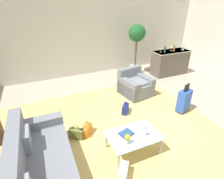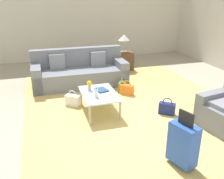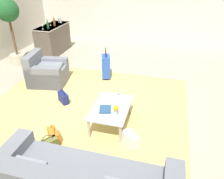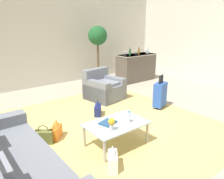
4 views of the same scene
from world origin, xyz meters
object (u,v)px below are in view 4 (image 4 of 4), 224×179
Objects in this scene: wine_glass_leftmost at (125,52)px; wine_glass_right_of_centre at (147,50)px; wine_bottle_green at (130,52)px; wine_bottle_amber at (139,51)px; coffee_table at (116,126)px; wine_bottle_clear at (148,51)px; armchair at (103,89)px; bar_console at (136,67)px; suitcase_blue at (160,94)px; coffee_table_book at (108,123)px; handbag_navy at (98,110)px; handbag_orange at (56,132)px; water_bottle at (129,117)px; couch at (6,174)px; flower_vase at (112,123)px; handbag_olive at (44,137)px; handbag_white at (113,161)px; wine_glass_left_of_centre at (136,51)px; potted_ficus at (98,45)px.

wine_glass_right_of_centre is (1.04, -0.05, 0.00)m from wine_glass_leftmost.
wine_bottle_green is 0.44m from wine_bottle_amber.
wine_bottle_clear is at bearing 36.92° from coffee_table.
wine_bottle_clear is at bearing 16.86° from armchair.
bar_console is 1.79× the size of suitcase_blue.
wine_bottle_amber is (3.61, 2.89, 0.67)m from coffee_table_book.
armchair is 3.49× the size of wine_bottle_clear.
wine_glass_right_of_centre is at bearing 27.11° from handbag_navy.
handbag_orange is (-3.79, -2.11, -0.97)m from wine_bottle_green.
couch is at bearing 180.00° from water_bottle.
wine_bottle_green reaches higher than flower_vase.
water_bottle is 0.68× the size of wine_bottle_green.
handbag_olive is at bearing -149.93° from wine_glass_leftmost.
wine_glass_leftmost is 1.04m from wine_glass_right_of_centre.
couch is 11.91× the size of water_bottle.
handbag_navy is (1.23, 0.42, 0.00)m from handbag_orange.
suitcase_blue is (-1.05, -2.27, -0.74)m from wine_bottle_green.
couch reaches higher than handbag_white.
handbag_olive is (-3.96, -2.30, -0.96)m from wine_glass_leftmost.
wine_glass_right_of_centre is 0.51× the size of wine_bottle_clear.
water_bottle is 1.40m from handbag_orange.
flower_vase is 2.38m from suitcase_blue.
bar_console is 5.35m from handbag_white.
handbag_navy is (-2.48, -1.85, -0.96)m from wine_glass_leftmost.
handbag_olive is at bearing -152.06° from wine_bottle_green.
armchair is at bearing -159.79° from wine_bottle_amber.
handbag_navy is (-2.55, -1.69, -0.97)m from wine_bottle_green.
coffee_table_book is 0.74× the size of handbag_navy.
wine_glass_left_of_centre is at bearing 160.47° from wine_bottle_clear.
couch is 5.80m from wine_bottle_green.
flower_vase is 0.13× the size of bar_console.
potted_ficus reaches higher than wine_glass_left_of_centre.
coffee_table is 2.91× the size of handbag_white.
wine_glass_leftmost is 0.99m from wine_bottle_clear.
suitcase_blue reaches higher than armchair.
coffee_table_book is at bearing 66.50° from flower_vase.
armchair is 2.92× the size of handbag_navy.
couch is 6.17m from wine_bottle_amber.
armchair is 2.92× the size of handbag_olive.
handbag_orange is at bearing 176.52° from suitcase_blue.
potted_ficus is (-1.30, 0.56, 0.27)m from wine_glass_left_of_centre.
coffee_table is 5.01m from wine_bottle_clear.
handbag_olive is (-4.48, -2.26, -0.38)m from bar_console.
wine_bottle_amber is 1.50m from potted_ficus.
coffee_table is 0.71m from handbag_white.
handbag_navy is at bearing -125.17° from potted_ficus.
bar_console is 5.07× the size of wine_bottle_amber.
wine_bottle_clear is (0.91, 0.00, 0.00)m from wine_bottle_green.
wine_glass_left_of_centre is at bearing 31.41° from couch.
water_bottle is at bearing 6.79° from flower_vase.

